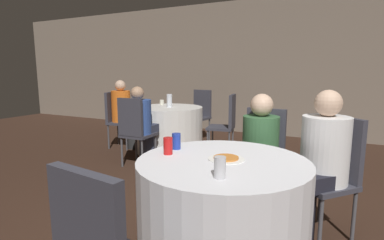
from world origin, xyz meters
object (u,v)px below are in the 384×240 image
object	(u,v)px
table_far	(169,129)
bottle_far	(169,101)
soda_can_blue	(176,141)
person_orange_shirt	(125,114)
chair_near_north	(263,150)
person_green_jacket	(258,154)
person_blue_shirt	(141,124)
chair_far_south	(134,127)
soda_can_silver	(220,167)
chair_far_east	(227,120)
chair_far_north	(200,111)
person_white_shirt	(318,164)
chair_near_northeast	(333,167)
pizza_plate_near	(226,158)
soda_can_red	(168,146)
table_near	(222,212)
chair_far_west	(116,115)

from	to	relation	value
table_far	bottle_far	distance (m)	0.48
table_far	soda_can_blue	size ratio (longest dim) A/B	9.15
person_orange_shirt	chair_near_north	bearing A→B (deg)	53.15
person_green_jacket	person_blue_shirt	xyz separation A→B (m)	(-1.88, 0.79, 0.01)
chair_near_north	chair_far_south	world-z (taller)	same
person_blue_shirt	soda_can_silver	bearing A→B (deg)	-46.15
chair_far_east	chair_far_north	distance (m)	1.16
chair_far_north	bottle_far	size ratio (longest dim) A/B	4.49
chair_near_north	person_white_shirt	world-z (taller)	person_white_shirt
chair_near_northeast	person_white_shirt	distance (m)	0.17
person_orange_shirt	soda_can_blue	size ratio (longest dim) A/B	9.67
chair_near_northeast	pizza_plate_near	xyz separation A→B (m)	(-0.65, -0.73, 0.18)
chair_far_east	soda_can_blue	size ratio (longest dim) A/B	7.98
table_far	person_white_shirt	distance (m)	3.03
person_orange_shirt	person_green_jacket	bearing A→B (deg)	50.17
chair_near_northeast	person_blue_shirt	distance (m)	2.66
pizza_plate_near	soda_can_red	world-z (taller)	soda_can_red
chair_near_north	chair_far_south	size ratio (longest dim) A/B	1.00
person_blue_shirt	pizza_plate_near	distance (m)	2.46
chair_near_north	person_green_jacket	xyz separation A→B (m)	(-0.01, -0.17, 0.00)
chair_far_north	person_blue_shirt	distance (m)	1.79
person_white_shirt	person_green_jacket	distance (m)	0.56
person_white_shirt	soda_can_red	bearing A→B (deg)	76.23
person_white_shirt	soda_can_blue	world-z (taller)	person_white_shirt
soda_can_silver	person_green_jacket	bearing A→B (deg)	93.61
chair_near_north	soda_can_silver	bearing A→B (deg)	95.07
person_green_jacket	soda_can_blue	xyz separation A→B (m)	(-0.45, -0.71, 0.23)
chair_far_south	soda_can_silver	distance (m)	2.65
table_near	chair_near_north	bearing A→B (deg)	87.78
chair_near_northeast	soda_can_silver	xyz separation A→B (m)	(-0.56, -1.08, 0.23)
table_far	chair_far_north	xyz separation A→B (m)	(0.12, 0.97, 0.20)
chair_far_north	bottle_far	distance (m)	1.04
person_orange_shirt	soda_can_red	size ratio (longest dim) A/B	9.67
chair_far_west	person_orange_shirt	world-z (taller)	person_orange_shirt
chair_far_north	person_orange_shirt	size ratio (longest dim) A/B	0.83
chair_far_east	table_near	bearing A→B (deg)	-170.45
table_near	chair_far_south	xyz separation A→B (m)	(-1.85, 1.45, 0.20)
chair_near_northeast	person_green_jacket	distance (m)	0.63
table_near	chair_near_northeast	bearing A→B (deg)	48.65
chair_near_northeast	person_green_jacket	xyz separation A→B (m)	(-0.63, 0.08, 0.00)
chair_far_east	person_white_shirt	world-z (taller)	person_white_shirt
person_green_jacket	pizza_plate_near	world-z (taller)	person_green_jacket
chair_near_northeast	chair_far_north	xyz separation A→B (m)	(-2.41, 2.65, 0.00)
table_far	person_blue_shirt	bearing A→B (deg)	-88.67
person_white_shirt	soda_can_silver	distance (m)	1.07
chair_far_north	chair_near_northeast	bearing A→B (deg)	139.48
soda_can_silver	soda_can_blue	bearing A→B (deg)	140.05
chair_far_west	soda_can_blue	size ratio (longest dim) A/B	7.98
soda_can_red	chair_far_west	bearing A→B (deg)	136.89
soda_can_red	soda_can_blue	bearing A→B (deg)	96.32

